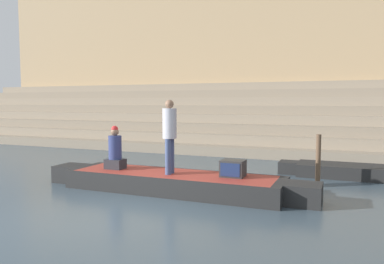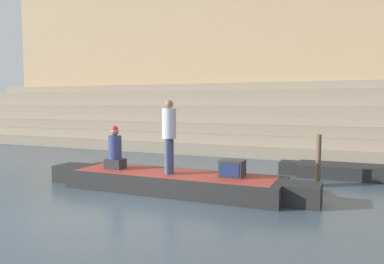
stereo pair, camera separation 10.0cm
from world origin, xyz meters
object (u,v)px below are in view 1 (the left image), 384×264
at_px(person_rowing, 115,151).
at_px(mooring_post, 318,160).
at_px(tv_set, 233,168).
at_px(rowboat_main, 173,182).
at_px(moored_boat_shore, 371,172).
at_px(person_standing, 170,131).

height_order(person_rowing, mooring_post, person_rowing).
xyz_separation_m(person_rowing, tv_set, (3.06, 0.18, -0.26)).
bearing_deg(tv_set, person_rowing, -171.31).
distance_m(rowboat_main, moored_boat_shore, 5.64).
height_order(person_standing, mooring_post, person_standing).
relative_size(person_standing, tv_set, 3.33).
height_order(tv_set, mooring_post, mooring_post).
bearing_deg(rowboat_main, person_standing, -104.63).
xyz_separation_m(rowboat_main, moored_boat_shore, (4.48, 3.42, -0.04)).
distance_m(rowboat_main, tv_set, 1.51).
xyz_separation_m(rowboat_main, tv_set, (1.44, 0.16, 0.40)).
bearing_deg(person_standing, mooring_post, 21.28).
relative_size(person_standing, mooring_post, 1.33).
relative_size(person_standing, person_rowing, 1.59).
distance_m(rowboat_main, mooring_post, 3.83).
xyz_separation_m(rowboat_main, person_rowing, (-1.61, -0.02, 0.65)).
xyz_separation_m(rowboat_main, person_standing, (-0.03, -0.11, 1.22)).
bearing_deg(moored_boat_shore, person_rowing, -145.24).
relative_size(rowboat_main, mooring_post, 5.17).
relative_size(rowboat_main, tv_set, 12.91).
height_order(tv_set, moored_boat_shore, tv_set).
xyz_separation_m(person_standing, tv_set, (1.47, 0.27, -0.83)).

